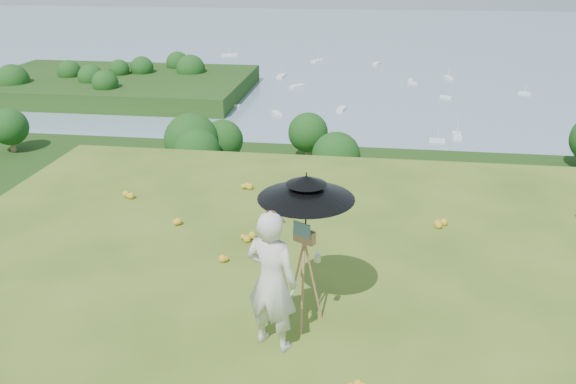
# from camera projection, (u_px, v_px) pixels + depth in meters

# --- Properties ---
(ground) EXTENTS (14.00, 14.00, 0.00)m
(ground) POSITION_uv_depth(u_px,v_px,m) (326.00, 329.00, 7.43)
(ground) COLOR #4C601B
(ground) RESTS_ON ground
(forest_slope) EXTENTS (140.00, 56.00, 22.00)m
(forest_slope) POSITION_uv_depth(u_px,v_px,m) (346.00, 359.00, 50.64)
(forest_slope) COLOR #17320D
(forest_slope) RESTS_ON bay_water
(shoreline_tier) EXTENTS (170.00, 28.00, 8.00)m
(shoreline_tier) POSITION_uv_depth(u_px,v_px,m) (355.00, 230.00, 89.88)
(shoreline_tier) COLOR #6D6957
(shoreline_tier) RESTS_ON bay_water
(bay_water) EXTENTS (700.00, 700.00, 0.00)m
(bay_water) POSITION_uv_depth(u_px,v_px,m) (365.00, 54.00, 239.76)
(bay_water) COLOR #728FA3
(bay_water) RESTS_ON ground
(peninsula) EXTENTS (90.00, 60.00, 12.00)m
(peninsula) POSITION_uv_depth(u_px,v_px,m) (114.00, 76.00, 169.62)
(peninsula) COLOR #17320D
(peninsula) RESTS_ON bay_water
(slope_trees) EXTENTS (110.00, 50.00, 6.00)m
(slope_trees) POSITION_uv_depth(u_px,v_px,m) (353.00, 219.00, 45.21)
(slope_trees) COLOR #164314
(slope_trees) RESTS_ON forest_slope
(harbor_town) EXTENTS (110.00, 22.00, 5.00)m
(harbor_town) POSITION_uv_depth(u_px,v_px,m) (357.00, 193.00, 87.36)
(harbor_town) COLOR silver
(harbor_town) RESTS_ON shoreline_tier
(moored_boats) EXTENTS (140.00, 140.00, 0.70)m
(moored_boats) POSITION_uv_depth(u_px,v_px,m) (321.00, 94.00, 169.06)
(moored_boats) COLOR white
(moored_boats) RESTS_ON bay_water
(wildflowers) EXTENTS (10.00, 10.50, 0.12)m
(wildflowers) POSITION_uv_depth(u_px,v_px,m) (328.00, 315.00, 7.64)
(wildflowers) COLOR gold
(wildflowers) RESTS_ON ground
(painter) EXTENTS (0.80, 0.66, 1.87)m
(painter) POSITION_uv_depth(u_px,v_px,m) (272.00, 281.00, 6.79)
(painter) COLOR silver
(painter) RESTS_ON ground
(field_easel) EXTENTS (0.78, 0.78, 1.52)m
(field_easel) POSITION_uv_depth(u_px,v_px,m) (304.00, 274.00, 7.28)
(field_easel) COLOR #9D6242
(field_easel) RESTS_ON ground
(sun_umbrella) EXTENTS (1.64, 1.64, 0.91)m
(sun_umbrella) POSITION_uv_depth(u_px,v_px,m) (306.00, 207.00, 6.94)
(sun_umbrella) COLOR black
(sun_umbrella) RESTS_ON field_easel
(painter_cap) EXTENTS (0.28, 0.30, 0.10)m
(painter_cap) POSITION_uv_depth(u_px,v_px,m) (271.00, 215.00, 6.45)
(painter_cap) COLOR #C36B6F
(painter_cap) RESTS_ON painter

